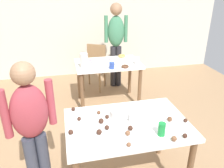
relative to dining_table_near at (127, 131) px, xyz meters
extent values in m
cube|color=beige|center=(-0.11, 3.35, 0.65)|extent=(6.40, 0.10, 2.60)
cube|color=white|center=(0.00, 0.00, 0.08)|extent=(1.18, 0.79, 0.04)
cylinder|color=brown|center=(-0.53, 0.34, -0.29)|extent=(0.06, 0.06, 0.71)
cylinder|color=brown|center=(0.53, 0.34, -0.29)|extent=(0.06, 0.06, 0.71)
cube|color=white|center=(0.18, 1.79, 0.08)|extent=(1.09, 0.69, 0.04)
cylinder|color=brown|center=(-0.31, 1.50, -0.29)|extent=(0.06, 0.06, 0.71)
cylinder|color=brown|center=(0.66, 1.50, -0.29)|extent=(0.06, 0.06, 0.71)
cylinder|color=brown|center=(-0.31, 2.08, -0.29)|extent=(0.06, 0.06, 0.71)
cylinder|color=brown|center=(0.66, 2.08, -0.29)|extent=(0.06, 0.06, 0.71)
cube|color=olive|center=(0.02, 2.42, -0.22)|extent=(0.54, 0.54, 0.04)
cube|color=olive|center=(0.11, 2.58, 0.01)|extent=(0.36, 0.21, 0.42)
cylinder|color=olive|center=(0.09, 2.19, -0.44)|extent=(0.04, 0.04, 0.41)
cylinder|color=olive|center=(-0.21, 2.34, -0.44)|extent=(0.04, 0.04, 0.41)
cylinder|color=olive|center=(0.25, 2.49, -0.44)|extent=(0.04, 0.04, 0.41)
cylinder|color=olive|center=(-0.05, 2.65, -0.44)|extent=(0.04, 0.04, 0.41)
cylinder|color=#383D4C|center=(-0.82, 0.03, -0.29)|extent=(0.11, 0.11, 0.72)
ellipsoid|color=#9E3842|center=(-0.87, 0.01, 0.33)|extent=(0.37, 0.30, 0.51)
sphere|color=#997051|center=(-0.87, 0.01, 0.68)|extent=(0.20, 0.20, 0.20)
cylinder|color=#9E3842|center=(-1.05, -0.05, 0.37)|extent=(0.09, 0.09, 0.43)
cylinder|color=#9E3842|center=(-0.69, 0.08, 0.37)|extent=(0.09, 0.09, 0.43)
cylinder|color=#28282D|center=(0.53, 2.47, -0.23)|extent=(0.11, 0.11, 0.83)
cylinder|color=#28282D|center=(0.43, 2.48, -0.23)|extent=(0.11, 0.11, 0.83)
ellipsoid|color=#3D7A56|center=(0.48, 2.47, 0.48)|extent=(0.34, 0.23, 0.59)
sphere|color=#997051|center=(0.48, 2.47, 0.89)|extent=(0.23, 0.23, 0.23)
cylinder|color=#3D7A56|center=(0.67, 2.45, 0.52)|extent=(0.08, 0.08, 0.50)
cylinder|color=#3D7A56|center=(0.29, 2.49, 0.52)|extent=(0.08, 0.08, 0.50)
cylinder|color=white|center=(-0.04, 0.12, 0.14)|extent=(0.19, 0.19, 0.07)
cylinder|color=#198438|center=(0.24, -0.25, 0.16)|extent=(0.07, 0.07, 0.12)
cube|color=silver|center=(-0.45, -0.29, 0.10)|extent=(0.17, 0.02, 0.01)
cylinder|color=white|center=(0.05, 0.00, 0.15)|extent=(0.07, 0.07, 0.09)
sphere|color=brown|center=(0.31, -0.35, 0.12)|extent=(0.05, 0.05, 0.05)
sphere|color=#3D2319|center=(0.42, -0.34, 0.12)|extent=(0.04, 0.04, 0.04)
sphere|color=#3D2319|center=(-0.50, 0.34, 0.12)|extent=(0.04, 0.04, 0.04)
sphere|color=#3D2319|center=(-0.25, 0.05, 0.13)|extent=(0.05, 0.05, 0.05)
sphere|color=brown|center=(-0.05, -0.19, 0.12)|extent=(0.04, 0.04, 0.04)
sphere|color=#3D2319|center=(-0.21, -0.07, 0.12)|extent=(0.04, 0.04, 0.04)
sphere|color=#3D2319|center=(-0.01, -0.12, 0.12)|extent=(0.05, 0.05, 0.05)
sphere|color=brown|center=(-0.09, -0.34, 0.12)|extent=(0.04, 0.04, 0.04)
sphere|color=#3D2319|center=(-0.45, 0.14, 0.12)|extent=(0.04, 0.04, 0.04)
sphere|color=#3D2319|center=(-0.54, -0.07, 0.12)|extent=(0.05, 0.05, 0.05)
sphere|color=brown|center=(-0.24, 0.21, 0.12)|extent=(0.04, 0.04, 0.04)
sphere|color=#3D2319|center=(0.55, -0.11, 0.12)|extent=(0.04, 0.04, 0.04)
sphere|color=#3D2319|center=(-0.18, 0.11, 0.12)|extent=(0.04, 0.04, 0.04)
sphere|color=#3D2319|center=(-0.30, -0.12, 0.12)|extent=(0.05, 0.05, 0.05)
sphere|color=brown|center=(0.41, -0.07, 0.12)|extent=(0.05, 0.05, 0.05)
cylinder|color=white|center=(-0.24, 1.61, 0.22)|extent=(0.12, 0.12, 0.24)
cylinder|color=#3351B2|center=(0.18, 1.49, 0.15)|extent=(0.08, 0.08, 0.10)
cylinder|color=white|center=(0.64, 1.62, 0.16)|extent=(0.08, 0.08, 0.11)
cylinder|color=yellow|center=(-0.22, 1.82, 0.15)|extent=(0.08, 0.08, 0.10)
torus|color=white|center=(0.33, 1.67, 0.12)|extent=(0.11, 0.11, 0.03)
torus|color=gold|center=(0.49, 2.05, 0.12)|extent=(0.13, 0.13, 0.04)
torus|color=pink|center=(-0.13, 1.88, 0.12)|extent=(0.14, 0.14, 0.04)
torus|color=brown|center=(0.40, 1.50, 0.12)|extent=(0.12, 0.12, 0.04)
torus|color=pink|center=(0.27, 1.91, 0.12)|extent=(0.10, 0.10, 0.03)
torus|color=white|center=(0.44, 1.78, 0.12)|extent=(0.12, 0.12, 0.03)
camera|label=1|loc=(-0.55, -1.77, 1.34)|focal=36.44mm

